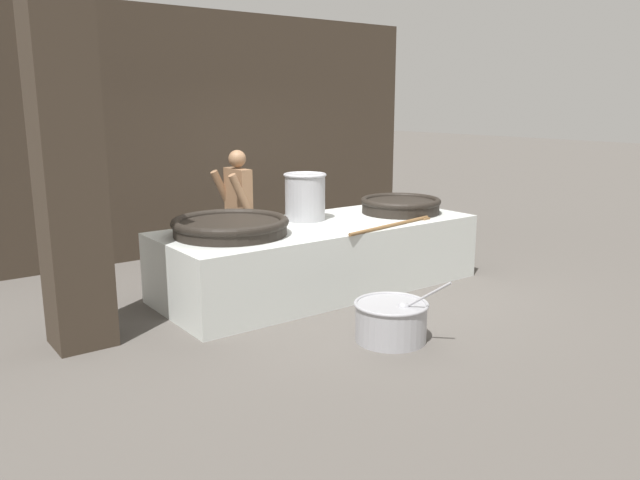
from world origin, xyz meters
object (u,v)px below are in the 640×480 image
Objects in this scene: giant_wok_near at (230,226)px; stock_pot at (305,196)px; giant_wok_far at (401,205)px; prep_bowl_vegetables at (391,319)px; cook at (238,208)px.

giant_wok_near is 1.19m from stock_pot.
giant_wok_far is 2.54m from prep_bowl_vegetables.
giant_wok_far is at bearing 44.54° from prep_bowl_vegetables.
giant_wok_far is (2.43, -0.11, 0.01)m from giant_wok_near.
cook is (0.72, 1.11, -0.03)m from giant_wok_near.
cook is 3.01m from prep_bowl_vegetables.
cook is at bearing 144.44° from giant_wok_far.
stock_pot is 1.01m from cook.
giant_wok_far is 1.82× the size of stock_pot.
cook reaches higher than prep_bowl_vegetables.
prep_bowl_vegetables is (-1.74, -1.71, -0.69)m from giant_wok_far.
cook reaches higher than giant_wok_near.
prep_bowl_vegetables is at bearing 89.73° from cook.
prep_bowl_vegetables is (0.69, -1.82, -0.69)m from giant_wok_near.
giant_wok_near is 2.06m from prep_bowl_vegetables.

